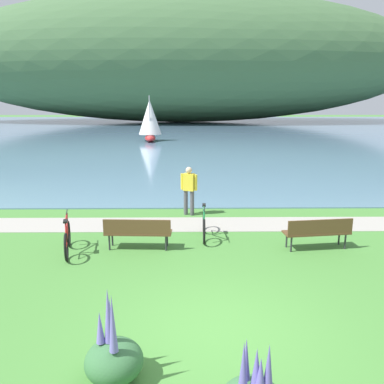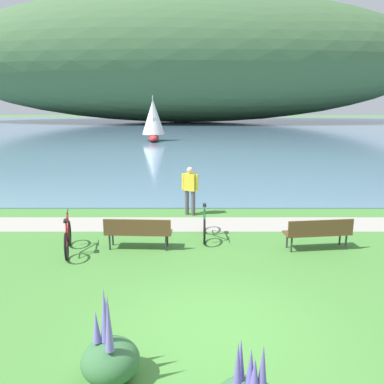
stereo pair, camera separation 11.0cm
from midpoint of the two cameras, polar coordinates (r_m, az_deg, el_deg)
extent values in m
plane|color=#478438|center=(7.27, 3.55, -19.65)|extent=(200.00, 200.00, 0.00)
cube|color=#5B7F9E|center=(54.13, -0.12, 9.15)|extent=(180.00, 80.00, 0.04)
ellipsoid|color=#42663D|center=(72.52, -1.69, 18.87)|extent=(86.65, 28.00, 21.89)
cube|color=#A39E93|center=(12.75, 1.61, -4.73)|extent=(60.00, 1.50, 0.01)
cube|color=brown|center=(11.14, 17.44, -5.65)|extent=(1.85, 0.70, 0.05)
cube|color=brown|center=(10.89, 17.99, -4.88)|extent=(1.79, 0.26, 0.40)
cylinder|color=#2D2D33|center=(11.07, 13.38, -6.76)|extent=(0.05, 0.05, 0.45)
cylinder|color=#2D2D33|center=(11.69, 20.44, -6.16)|extent=(0.05, 0.05, 0.45)
cylinder|color=#2D2D33|center=(10.77, 14.02, -7.35)|extent=(0.05, 0.05, 0.45)
cylinder|color=#2D2D33|center=(11.41, 21.23, -6.70)|extent=(0.05, 0.05, 0.45)
cube|color=brown|center=(10.74, -8.13, -5.87)|extent=(1.82, 0.56, 0.05)
cube|color=brown|center=(10.47, -8.37, -5.08)|extent=(1.80, 0.12, 0.40)
cylinder|color=#2D2D33|center=(11.12, -11.85, -6.57)|extent=(0.05, 0.05, 0.45)
cylinder|color=#2D2D33|center=(10.87, -3.93, -6.79)|extent=(0.05, 0.05, 0.45)
cylinder|color=#2D2D33|center=(10.82, -12.27, -7.17)|extent=(0.05, 0.05, 0.45)
cylinder|color=#2D2D33|center=(10.55, -4.12, -7.41)|extent=(0.05, 0.05, 0.45)
torus|color=black|center=(10.97, 1.50, -5.81)|extent=(0.08, 0.72, 0.72)
torus|color=black|center=(11.97, 1.47, -4.16)|extent=(0.08, 0.72, 0.72)
cylinder|color=#1E8C4C|center=(11.20, 1.50, -3.74)|extent=(0.06, 0.61, 0.61)
cylinder|color=#1E8C4C|center=(11.16, 1.51, -2.38)|extent=(0.06, 0.66, 0.09)
cylinder|color=#1E8C4C|center=(11.52, 1.49, -3.38)|extent=(0.05, 0.12, 0.54)
cylinder|color=#1E8C4C|center=(11.77, 1.48, -4.43)|extent=(0.04, 0.43, 0.05)
cylinder|color=#1E8C4C|center=(11.73, 1.48, -3.13)|extent=(0.04, 0.37, 0.56)
cylinder|color=#1E8C4C|center=(10.90, 1.51, -4.27)|extent=(0.04, 0.09, 0.60)
cube|color=black|center=(11.48, 1.50, -1.92)|extent=(0.11, 0.24, 0.05)
cylinder|color=black|center=(10.83, 1.52, -2.52)|extent=(0.04, 0.48, 0.02)
torus|color=black|center=(11.34, -17.86, -5.83)|extent=(0.23, 0.71, 0.72)
torus|color=black|center=(10.36, -18.21, -7.69)|extent=(0.23, 0.71, 0.72)
cylinder|color=red|center=(10.93, -18.08, -4.86)|extent=(0.18, 0.60, 0.61)
cylinder|color=red|center=(10.81, -18.20, -3.59)|extent=(0.19, 0.65, 0.09)
cylinder|color=red|center=(10.62, -18.18, -5.52)|extent=(0.07, 0.13, 0.54)
cylinder|color=red|center=(10.55, -18.13, -7.24)|extent=(0.13, 0.42, 0.05)
cylinder|color=red|center=(10.43, -18.25, -5.95)|extent=(0.11, 0.37, 0.56)
cylinder|color=red|center=(11.23, -17.98, -4.42)|extent=(0.05, 0.09, 0.60)
cube|color=black|center=(10.50, -18.31, -4.07)|extent=(0.15, 0.26, 0.05)
cylinder|color=black|center=(11.11, -18.11, -2.79)|extent=(0.13, 0.47, 0.02)
cylinder|color=#4C4C51|center=(13.72, -1.15, -1.53)|extent=(0.14, 0.14, 0.88)
cylinder|color=#4C4C51|center=(13.64, -0.21, -1.62)|extent=(0.14, 0.14, 0.88)
cube|color=yellow|center=(13.51, -0.69, 1.46)|extent=(0.43, 0.34, 0.60)
sphere|color=beige|center=(13.43, -0.69, 3.22)|extent=(0.22, 0.22, 0.22)
cylinder|color=yellow|center=(13.60, -1.71, 1.54)|extent=(0.09, 0.09, 0.56)
cylinder|color=yellow|center=(13.42, 0.35, 1.38)|extent=(0.09, 0.09, 0.56)
cone|color=#6B5BB7|center=(4.90, 9.28, -25.05)|extent=(0.15, 0.15, 0.48)
cone|color=#6B5BB7|center=(4.92, 8.70, -24.27)|extent=(0.14, 0.14, 0.55)
cylinder|color=#386B3D|center=(5.25, 7.11, -26.09)|extent=(0.02, 0.02, 0.12)
cone|color=#6B5BB7|center=(5.05, 7.23, -23.11)|extent=(0.12, 0.12, 0.56)
cone|color=#6B5BB7|center=(4.88, 10.42, -24.10)|extent=(0.13, 0.13, 0.64)
cone|color=#6B5BB7|center=(4.88, 6.83, -23.99)|extent=(0.12, 0.12, 0.63)
ellipsoid|color=#386B3D|center=(6.21, -11.85, -23.03)|extent=(0.84, 0.84, 0.60)
cylinder|color=#386B3D|center=(6.11, -13.68, -21.04)|extent=(0.02, 0.02, 0.12)
cone|color=#7A6BC6|center=(5.95, -13.85, -18.63)|extent=(0.13, 0.13, 0.48)
cylinder|color=#386B3D|center=(6.28, -12.24, -19.97)|extent=(0.02, 0.02, 0.12)
cone|color=#7A6BC6|center=(6.10, -12.41, -17.30)|extent=(0.10, 0.10, 0.56)
cylinder|color=#386B3D|center=(5.91, -11.86, -22.29)|extent=(0.02, 0.02, 0.12)
cone|color=#7A6BC6|center=(5.64, -12.11, -18.27)|extent=(0.12, 0.12, 0.85)
cylinder|color=#386B3D|center=(6.11, -12.44, -20.99)|extent=(0.02, 0.02, 0.12)
cone|color=#7A6BC6|center=(5.86, -12.68, -17.17)|extent=(0.15, 0.15, 0.82)
ellipsoid|color=#B22323|center=(38.43, -6.21, 7.88)|extent=(1.29, 3.75, 0.65)
cylinder|color=#B2B2B2|center=(38.00, -6.30, 11.09)|extent=(0.09, 0.09, 3.69)
cone|color=white|center=(38.64, -6.27, 10.85)|extent=(2.33, 2.33, 3.32)
camera|label=1|loc=(0.05, -90.25, -0.06)|focal=36.49mm
camera|label=2|loc=(0.05, 89.75, 0.06)|focal=36.49mm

